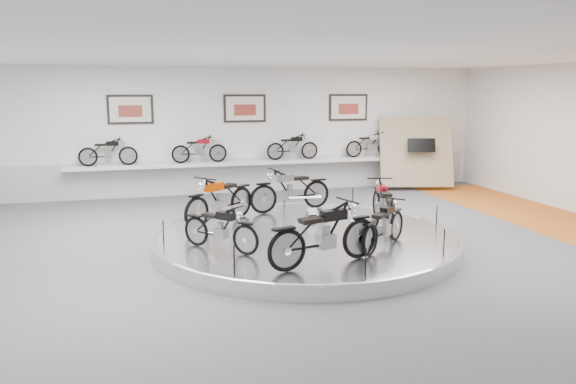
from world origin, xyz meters
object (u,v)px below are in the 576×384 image
object	(u,v)px
bike_a	(383,203)
bike_f	(384,225)
bike_e	(325,234)
display_platform	(305,240)
shelf	(247,163)
bike_c	(220,199)
bike_b	(290,189)
bike_d	(220,228)

from	to	relation	value
bike_a	bike_f	xyz separation A→B (m)	(-0.77, -1.73, -0.04)
bike_e	bike_f	xyz separation A→B (m)	(1.44, 0.70, -0.10)
display_platform	shelf	xyz separation A→B (m)	(0.00, 6.40, 0.85)
bike_e	shelf	bearing A→B (deg)	73.01
bike_c	bike_e	world-z (taller)	bike_e
bike_c	bike_a	bearing A→B (deg)	122.68
bike_c	bike_b	bearing A→B (deg)	164.02
bike_a	bike_e	size ratio (longest dim) A/B	0.90
bike_a	display_platform	bearing A→B (deg)	111.16
bike_b	bike_e	size ratio (longest dim) A/B	0.98
bike_e	bike_a	bearing A→B (deg)	32.75
shelf	bike_d	bearing A→B (deg)	-104.99
display_platform	shelf	distance (m)	6.46
bike_a	bike_f	size ratio (longest dim) A/B	1.09
bike_c	bike_f	bearing A→B (deg)	94.17
bike_b	bike_d	xyz separation A→B (m)	(-2.21, -3.02, -0.11)
bike_b	bike_c	size ratio (longest dim) A/B	0.98
bike_e	bike_c	bearing A→B (deg)	95.19
bike_b	bike_e	bearing A→B (deg)	71.20
bike_b	bike_f	world-z (taller)	bike_b
bike_b	bike_e	distance (m)	4.42
display_platform	bike_e	bearing A→B (deg)	-98.14
shelf	bike_d	distance (m)	7.43
bike_a	bike_d	xyz separation A→B (m)	(-3.83, -1.08, -0.06)
bike_c	bike_d	size ratio (longest dim) A/B	1.26
bike_e	bike_f	world-z (taller)	bike_e
bike_b	shelf	bearing A→B (deg)	-97.15
bike_b	bike_e	world-z (taller)	bike_e
bike_d	display_platform	bearing A→B (deg)	69.33
bike_c	bike_f	xyz separation A→B (m)	(2.74, -2.85, -0.09)
bike_c	display_platform	bearing A→B (deg)	98.92
display_platform	bike_a	world-z (taller)	bike_a
shelf	bike_b	distance (m)	4.17
bike_d	bike_e	world-z (taller)	bike_e
bike_c	bike_f	world-z (taller)	bike_c
shelf	bike_c	size ratio (longest dim) A/B	5.83
display_platform	bike_b	distance (m)	2.37
bike_d	bike_f	distance (m)	3.12
display_platform	shelf	bearing A→B (deg)	90.00
display_platform	bike_f	distance (m)	1.93
bike_a	bike_b	distance (m)	2.53
display_platform	shelf	size ratio (longest dim) A/B	0.58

